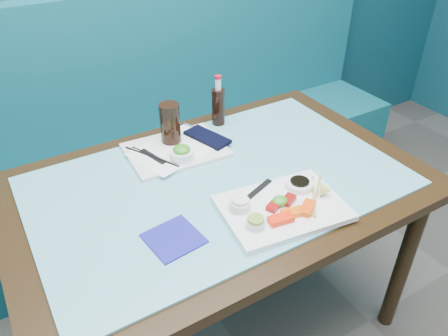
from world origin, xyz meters
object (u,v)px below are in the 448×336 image
cola_bottle_body (218,107)px  sashimi_plate (283,208)px  serving_tray (176,150)px  blue_napkin (174,238)px  dining_table (219,201)px  cola_glass (170,123)px  booth_bench (138,158)px  seaweed_bowl (182,155)px

cola_bottle_body → sashimi_plate: bearing=-100.9°
serving_tray → blue_napkin: bearing=-113.4°
dining_table → serving_tray: size_ratio=3.99×
dining_table → cola_bottle_body: cola_bottle_body is taller
cola_glass → serving_tray: bearing=-100.3°
booth_bench → cola_bottle_body: bearing=-68.0°
booth_bench → serving_tray: bearing=-94.3°
serving_tray → booth_bench: bearing=88.7°
dining_table → blue_napkin: blue_napkin is taller
booth_bench → cola_glass: (-0.04, -0.55, 0.47)m
booth_bench → sashimi_plate: size_ratio=8.08×
sashimi_plate → serving_tray: (-0.13, 0.48, -0.00)m
serving_tray → cola_bottle_body: (0.25, 0.11, 0.07)m
serving_tray → cola_glass: cola_glass is taller
sashimi_plate → seaweed_bowl: bearing=117.4°
sashimi_plate → cola_bottle_body: size_ratio=2.47×
seaweed_bowl → blue_napkin: bearing=-120.0°
dining_table → cola_glass: bearing=96.9°
dining_table → cola_glass: 0.35m
dining_table → serving_tray: 0.26m
sashimi_plate → seaweed_bowl: seaweed_bowl is taller
sashimi_plate → cola_bottle_body: cola_bottle_body is taller
sashimi_plate → booth_bench: bearing=102.3°
sashimi_plate → blue_napkin: (-0.34, 0.06, -0.01)m
seaweed_bowl → cola_bottle_body: size_ratio=0.58×
sashimi_plate → dining_table: bearing=118.1°
serving_tray → cola_glass: bearing=82.7°
serving_tray → cola_bottle_body: bearing=26.2°
serving_tray → blue_napkin: (-0.21, -0.42, -0.00)m
sashimi_plate → cola_bottle_body: bearing=86.7°
dining_table → blue_napkin: size_ratio=9.69×
booth_bench → seaweed_bowl: 0.79m
seaweed_bowl → cola_bottle_body: bearing=35.1°
dining_table → cola_bottle_body: bearing=59.7°
booth_bench → dining_table: bearing=-90.0°
sashimi_plate → serving_tray: 0.49m
blue_napkin → cola_glass: bearing=65.3°
serving_tray → cola_bottle_body: cola_bottle_body is taller
booth_bench → dining_table: 0.89m
booth_bench → cola_glass: booth_bench is taller
dining_table → sashimi_plate: 0.27m
dining_table → serving_tray: bearing=100.8°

